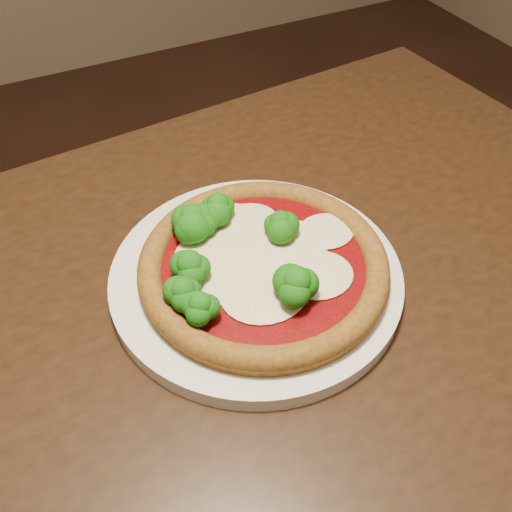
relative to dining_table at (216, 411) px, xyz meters
name	(u,v)px	position (x,y,z in m)	size (l,w,h in m)	color
floor	(243,505)	(0.08, 0.13, -0.65)	(4.00, 4.00, 0.00)	black
dining_table	(216,411)	(0.00, 0.00, 0.00)	(1.24, 0.88, 0.75)	black
plate	(256,277)	(0.08, 0.07, 0.11)	(0.30, 0.30, 0.02)	silver
pizza	(255,261)	(0.08, 0.06, 0.14)	(0.26, 0.26, 0.06)	brown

